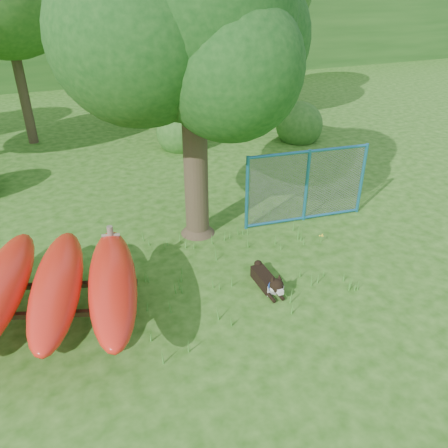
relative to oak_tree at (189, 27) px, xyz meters
name	(u,v)px	position (x,y,z in m)	size (l,w,h in m)	color
ground	(240,298)	(-0.16, -2.78, -4.61)	(80.00, 80.00, 0.00)	#205010
oak_tree	(189,27)	(0.00, 0.00, 0.00)	(5.59, 4.91, 6.92)	#362B1D
wooden_post	(113,253)	(-2.20, -1.22, -3.94)	(0.35, 0.16, 1.28)	#62594A
kayak_rack	(30,285)	(-3.74, -2.03, -3.71)	(4.15, 4.48, 1.19)	black
husky_dog	(269,282)	(0.47, -2.75, -4.43)	(0.33, 1.19, 0.53)	black
fence_section	(307,186)	(2.77, -0.53, -3.67)	(3.21, 0.50, 3.15)	teal
wildflower_clump	(321,236)	(2.49, -1.68, -4.44)	(0.10, 0.09, 0.22)	#438C2D
bg_tree_c	(131,21)	(1.34, 10.22, -0.51)	(4.00, 4.00, 6.12)	#362B1D
shrub_right	(298,140)	(6.34, 5.22, -4.61)	(1.80, 1.80, 1.80)	#23541B
shrub_mid	(182,148)	(1.84, 6.22, -4.61)	(1.80, 1.80, 1.80)	#23541B
wooded_hillside	(57,26)	(-0.16, 25.22, -1.61)	(80.00, 12.00, 6.00)	#23541B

